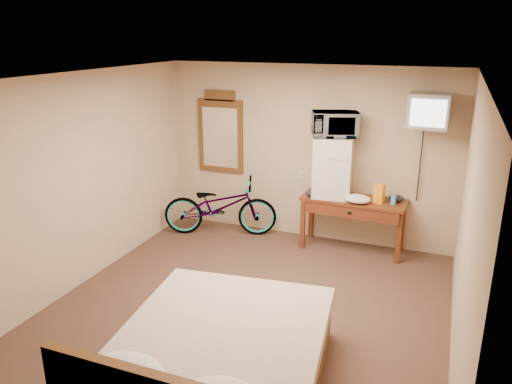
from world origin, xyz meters
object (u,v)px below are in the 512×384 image
desk (353,207)px  crt_television (429,111)px  blue_cup (393,200)px  microwave (335,124)px  wall_mirror (220,133)px  bed (214,368)px  mini_fridge (333,166)px  bicycle (220,206)px

desk → crt_television: crt_television is taller
desk → blue_cup: bearing=-0.3°
desk → microwave: bearing=169.1°
microwave → blue_cup: bearing=-24.0°
wall_mirror → bed: (1.64, -3.64, -1.17)m
mini_fridge → bicycle: mini_fridge is taller
wall_mirror → bed: 4.16m
crt_television → wall_mirror: crt_television is taller
microwave → crt_television: bearing=-21.6°
desk → bed: (-0.47, -3.37, -0.34)m
bicycle → mini_fridge: bearing=-102.5°
crt_television → wall_mirror: 3.01m
microwave → bicycle: bearing=166.7°
mini_fridge → bicycle: 1.79m
crt_television → wall_mirror: size_ratio=0.48×
wall_mirror → bicycle: size_ratio=0.73×
desk → bed: size_ratio=0.59×
desk → bicycle: (-1.95, -0.12, -0.19)m
blue_cup → bicycle: size_ratio=0.07×
mini_fridge → bed: mini_fridge is taller
mini_fridge → blue_cup: size_ratio=6.80×
desk → mini_fridge: mini_fridge is taller
crt_television → bicycle: crt_television is taller
blue_cup → mini_fridge: bearing=175.7°
blue_cup → crt_television: crt_television is taller
mini_fridge → bicycle: size_ratio=0.49×
wall_mirror → bicycle: (0.16, -0.40, -1.02)m
bed → desk: bearing=82.1°
mini_fridge → desk: bearing=-10.8°
desk → microwave: microwave is taller
desk → bed: bearing=-97.9°
mini_fridge → crt_television: (1.17, -0.04, 0.83)m
microwave → bed: microwave is taller
mini_fridge → microwave: microwave is taller
microwave → bed: (-0.15, -3.43, -1.46)m
crt_television → wall_mirror: (-2.95, 0.25, -0.54)m
mini_fridge → blue_cup: mini_fridge is taller
desk → wall_mirror: size_ratio=1.15×
desk → microwave: 1.16m
mini_fridge → crt_television: 1.43m
blue_cup → bed: (-0.99, -3.36, -0.52)m
blue_cup → bed: 3.54m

